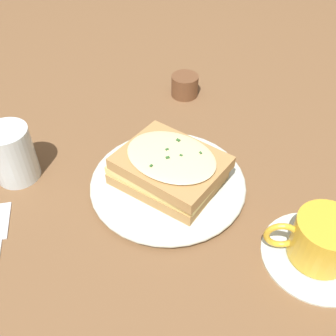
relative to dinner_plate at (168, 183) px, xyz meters
name	(u,v)px	position (x,y,z in m)	size (l,w,h in m)	color
ground_plane	(181,187)	(0.02, 0.01, -0.01)	(2.40, 2.40, 0.00)	brown
dinner_plate	(168,183)	(0.00, 0.00, 0.00)	(0.24, 0.24, 0.02)	silver
sandwich	(169,168)	(0.00, 0.00, 0.04)	(0.19, 0.17, 0.06)	#B2844C
teacup_with_saucer	(321,243)	(0.21, -0.09, 0.02)	(0.15, 0.15, 0.07)	silver
water_glass	(12,154)	(-0.24, -0.01, 0.04)	(0.07, 0.07, 0.09)	silver
condiment_pot	(185,86)	(-0.01, 0.26, 0.01)	(0.05, 0.05, 0.04)	brown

